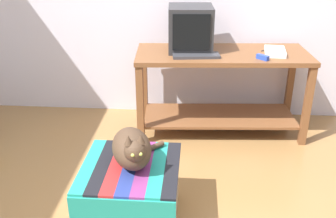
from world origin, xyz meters
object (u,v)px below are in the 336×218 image
object	(u,v)px
stapler	(263,57)
tv_monitor	(190,29)
desk	(221,78)
ottoman_with_blanket	(131,194)
book	(275,52)
cat	(132,148)
keyboard	(196,56)

from	to	relation	value
stapler	tv_monitor	bearing A→B (deg)	113.96
desk	ottoman_with_blanket	xyz separation A→B (m)	(-0.62, -1.35, -0.32)
desk	tv_monitor	bearing A→B (deg)	165.75
tv_monitor	ottoman_with_blanket	bearing A→B (deg)	-107.05
desk	tv_monitor	xyz separation A→B (m)	(-0.29, 0.05, 0.44)
book	ottoman_with_blanket	world-z (taller)	book
cat	book	bearing A→B (deg)	32.76
desk	cat	bearing A→B (deg)	-118.36
book	stapler	size ratio (longest dim) A/B	2.42
book	ottoman_with_blanket	size ratio (longest dim) A/B	0.42
desk	cat	distance (m)	1.47
stapler	desk	bearing A→B (deg)	105.04
tv_monitor	ottoman_with_blanket	xyz separation A→B (m)	(-0.33, -1.40, -0.75)
desk	cat	xyz separation A→B (m)	(-0.61, -1.33, 0.01)
ottoman_with_blanket	stapler	size ratio (longest dim) A/B	5.77
tv_monitor	keyboard	world-z (taller)	tv_monitor
desk	book	bearing A→B (deg)	-5.85
desk	book	size ratio (longest dim) A/B	5.90
tv_monitor	cat	world-z (taller)	tv_monitor
tv_monitor	cat	bearing A→B (deg)	-106.61
book	ottoman_with_blanket	bearing A→B (deg)	-123.15
book	keyboard	bearing A→B (deg)	-162.82
desk	keyboard	world-z (taller)	keyboard
ottoman_with_blanket	cat	size ratio (longest dim) A/B	1.37
ottoman_with_blanket	tv_monitor	bearing A→B (deg)	76.74
book	cat	bearing A→B (deg)	-123.10
ottoman_with_blanket	book	bearing A→B (deg)	51.03
keyboard	book	bearing A→B (deg)	4.12
book	cat	xyz separation A→B (m)	(-1.06, -1.32, -0.25)
keyboard	cat	xyz separation A→B (m)	(-0.37, -1.18, -0.24)
book	cat	world-z (taller)	book
cat	stapler	world-z (taller)	stapler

